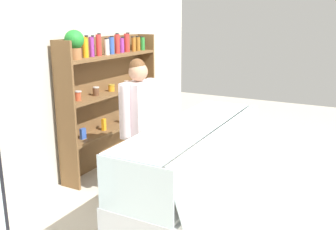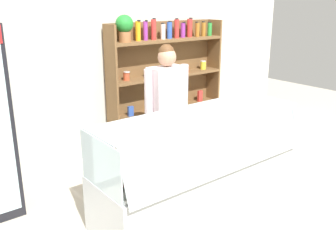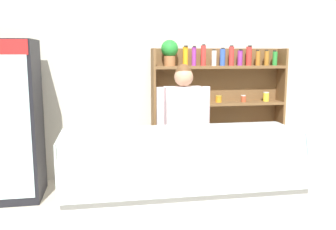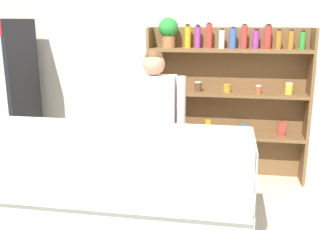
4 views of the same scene
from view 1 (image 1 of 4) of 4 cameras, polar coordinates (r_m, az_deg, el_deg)
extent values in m
plane|color=beige|center=(4.00, 5.39, -15.56)|extent=(12.00, 12.00, 0.00)
cube|color=beige|center=(4.62, -17.43, 5.78)|extent=(6.80, 0.10, 2.70)
cube|color=brown|center=(5.24, -9.69, 2.02)|extent=(1.83, 0.02, 1.77)
cube|color=brown|center=(4.49, -15.22, -0.41)|extent=(0.03, 0.28, 1.77)
cube|color=brown|center=(5.89, -3.29, 3.58)|extent=(0.03, 0.28, 1.77)
cube|color=brown|center=(5.24, -8.31, -1.90)|extent=(1.77, 0.28, 0.04)
cube|color=brown|center=(5.13, -8.52, 3.41)|extent=(1.77, 0.28, 0.04)
cube|color=brown|center=(5.06, -8.73, 8.91)|extent=(1.77, 0.28, 0.04)
cylinder|color=#996038|center=(4.52, -13.97, 9.06)|extent=(0.15, 0.15, 0.13)
sphere|color=#22832D|center=(4.51, -14.10, 11.09)|extent=(0.22, 0.22, 0.22)
cylinder|color=orange|center=(4.70, -12.49, 10.06)|extent=(0.07, 0.07, 0.25)
cylinder|color=black|center=(4.67, -12.32, 11.69)|extent=(0.05, 0.05, 0.02)
cylinder|color=purple|center=(4.78, -11.55, 10.16)|extent=(0.06, 0.06, 0.25)
cylinder|color=black|center=(4.76, -11.41, 11.73)|extent=(0.04, 0.04, 0.02)
cylinder|color=red|center=(4.87, -10.52, 10.41)|extent=(0.07, 0.07, 0.27)
cylinder|color=black|center=(4.86, -10.47, 12.07)|extent=(0.04, 0.04, 0.02)
cylinder|color=silver|center=(4.98, -9.31, 10.17)|extent=(0.07, 0.07, 0.20)
cylinder|color=black|center=(4.97, -9.40, 11.41)|extent=(0.04, 0.04, 0.02)
cylinder|color=#3356B2|center=(5.08, -8.61, 10.40)|extent=(0.07, 0.07, 0.22)
cylinder|color=black|center=(5.07, -8.57, 11.74)|extent=(0.05, 0.05, 0.02)
cylinder|color=red|center=(5.17, -7.74, 10.68)|extent=(0.07, 0.07, 0.25)
cylinder|color=black|center=(5.17, -7.77, 12.17)|extent=(0.04, 0.04, 0.02)
cylinder|color=purple|center=(5.29, -7.07, 10.51)|extent=(0.07, 0.07, 0.20)
cylinder|color=black|center=(5.27, -6.92, 11.69)|extent=(0.04, 0.04, 0.02)
cylinder|color=red|center=(5.39, -6.30, 10.88)|extent=(0.08, 0.08, 0.25)
cylinder|color=black|center=(5.38, -6.16, 12.31)|extent=(0.05, 0.05, 0.02)
cylinder|color=#9E6623|center=(5.47, -5.25, 10.65)|extent=(0.06, 0.06, 0.20)
cylinder|color=black|center=(5.47, -5.46, 11.76)|extent=(0.04, 0.04, 0.02)
cylinder|color=#9E6623|center=(5.58, -4.59, 10.75)|extent=(0.06, 0.06, 0.20)
cylinder|color=black|center=(5.58, -4.72, 11.84)|extent=(0.04, 0.04, 0.02)
cylinder|color=#2D8C38|center=(5.68, -3.89, 10.78)|extent=(0.07, 0.07, 0.19)
cylinder|color=black|center=(5.68, -4.06, 11.81)|extent=(0.04, 0.04, 0.02)
cylinder|color=#BF4C2D|center=(4.61, -13.61, 2.80)|extent=(0.08, 0.08, 0.11)
cylinder|color=silver|center=(4.59, -13.55, 3.51)|extent=(0.08, 0.08, 0.01)
cylinder|color=brown|center=(4.86, -10.94, 3.51)|extent=(0.08, 0.08, 0.10)
cylinder|color=silver|center=(4.84, -10.92, 4.16)|extent=(0.08, 0.08, 0.01)
cylinder|color=orange|center=(5.12, -8.62, 4.05)|extent=(0.08, 0.08, 0.08)
cylinder|color=gold|center=(5.11, -8.58, 4.55)|extent=(0.09, 0.09, 0.01)
cylinder|color=#BF4C2D|center=(5.39, -6.22, 4.65)|extent=(0.07, 0.07, 0.08)
cylinder|color=silver|center=(5.39, -6.37, 5.14)|extent=(0.07, 0.07, 0.01)
cylinder|color=yellow|center=(5.66, -4.45, 5.36)|extent=(0.08, 0.08, 0.12)
cylinder|color=silver|center=(5.65, -4.49, 6.01)|extent=(0.08, 0.08, 0.01)
cube|color=#3356B2|center=(4.75, -12.84, -2.80)|extent=(0.08, 0.05, 0.14)
cube|color=orange|center=(5.06, -9.76, -1.44)|extent=(0.06, 0.04, 0.16)
cube|color=#3356B2|center=(5.39, -7.03, -0.48)|extent=(0.08, 0.04, 0.13)
cube|color=red|center=(5.72, -4.63, 0.65)|extent=(0.08, 0.04, 0.17)
cube|color=silver|center=(3.88, 3.85, -11.90)|extent=(2.18, 0.70, 0.55)
cube|color=white|center=(3.76, 3.93, -7.87)|extent=(2.12, 0.64, 0.03)
cube|color=silver|center=(3.58, 8.84, -5.71)|extent=(2.14, 0.16, 0.47)
cube|color=silver|center=(3.64, 3.33, -1.46)|extent=(2.14, 0.54, 0.01)
cube|color=silver|center=(2.81, -5.20, -11.43)|extent=(0.01, 0.66, 0.45)
cube|color=silver|center=(4.65, 9.41, -0.94)|extent=(0.01, 0.66, 0.45)
cube|color=tan|center=(3.12, -3.84, -11.99)|extent=(0.16, 0.12, 0.06)
cube|color=white|center=(3.02, -0.36, -12.89)|extent=(0.05, 0.03, 0.02)
cube|color=beige|center=(3.44, -0.19, -9.31)|extent=(0.16, 0.12, 0.05)
cube|color=white|center=(3.35, 3.02, -10.01)|extent=(0.05, 0.03, 0.02)
cube|color=tan|center=(3.78, 2.77, -7.13)|extent=(0.16, 0.11, 0.04)
cube|color=white|center=(3.70, 5.74, -7.63)|extent=(0.05, 0.03, 0.02)
cube|color=tan|center=(4.13, 5.21, -5.22)|extent=(0.16, 0.11, 0.05)
cube|color=white|center=(4.06, 7.96, -5.65)|extent=(0.05, 0.03, 0.02)
cube|color=beige|center=(4.49, 7.25, -3.67)|extent=(0.17, 0.15, 0.04)
cube|color=white|center=(4.43, 9.80, -3.99)|extent=(0.05, 0.03, 0.02)
cylinder|color=#C1706B|center=(2.94, -1.54, -12.69)|extent=(0.18, 0.16, 0.14)
cylinder|color=#C1706B|center=(3.12, 0.48, -11.29)|extent=(0.21, 0.15, 0.11)
cylinder|color=#A35B4C|center=(3.30, 2.27, -9.58)|extent=(0.19, 0.15, 0.14)
cylinder|color=white|center=(4.17, 8.08, -4.15)|extent=(0.07, 0.07, 0.18)
cylinder|color=white|center=(4.25, 8.55, -3.54)|extent=(0.07, 0.07, 0.22)
cylinder|color=#383D51|center=(4.24, -4.93, -8.19)|extent=(0.13, 0.13, 0.73)
cylinder|color=#383D51|center=(4.38, -3.64, -7.39)|extent=(0.13, 0.13, 0.73)
cube|color=silver|center=(4.10, -4.45, 0.89)|extent=(0.41, 0.24, 0.61)
cube|color=white|center=(4.13, -2.89, -3.67)|extent=(0.35, 0.01, 1.13)
cylinder|color=silver|center=(3.89, -6.47, 0.54)|extent=(0.09, 0.09, 0.55)
cylinder|color=silver|center=(4.31, -2.64, 2.00)|extent=(0.09, 0.09, 0.55)
sphere|color=tan|center=(4.03, -4.57, 6.60)|extent=(0.21, 0.21, 0.21)
sphere|color=brown|center=(4.02, -4.70, 7.34)|extent=(0.18, 0.18, 0.18)
camera|label=2|loc=(1.39, 81.35, 4.07)|focal=40.00mm
camera|label=3|loc=(3.12, 64.10, 0.94)|focal=40.00mm
camera|label=4|loc=(4.26, 45.90, 8.05)|focal=40.00mm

